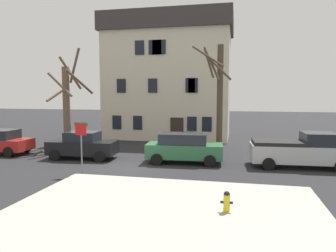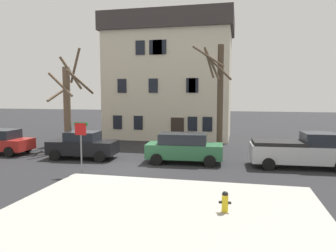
% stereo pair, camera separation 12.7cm
% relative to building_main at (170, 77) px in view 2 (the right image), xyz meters
% --- Properties ---
extents(ground_plane, '(120.00, 120.00, 0.00)m').
position_rel_building_main_xyz_m(ground_plane, '(0.19, -12.96, -5.70)').
color(ground_plane, '#262628').
extents(sidewalk_slab, '(11.01, 7.96, 0.12)m').
position_rel_building_main_xyz_m(sidewalk_slab, '(3.91, -19.23, -5.64)').
color(sidewalk_slab, '#A8A59E').
rests_on(sidewalk_slab, ground_plane).
extents(building_main, '(11.68, 6.86, 11.23)m').
position_rel_building_main_xyz_m(building_main, '(0.00, 0.00, 0.00)').
color(building_main, beige).
rests_on(building_main, ground_plane).
extents(tree_bare_near, '(3.04, 2.97, 7.50)m').
position_rel_building_main_xyz_m(tree_bare_near, '(-6.06, -8.01, -2.20)').
color(tree_bare_near, brown).
rests_on(tree_bare_near, ground_plane).
extents(tree_bare_mid, '(2.74, 2.42, 7.43)m').
position_rel_building_main_xyz_m(tree_bare_mid, '(5.03, -7.41, -1.60)').
color(tree_bare_mid, '#4C3D2D').
rests_on(tree_bare_mid, ground_plane).
extents(car_black_sedan, '(4.35, 2.18, 1.73)m').
position_rel_building_main_xyz_m(car_black_sedan, '(-3.21, -11.26, -4.83)').
color(car_black_sedan, black).
rests_on(car_black_sedan, ground_plane).
extents(car_green_wagon, '(4.57, 2.20, 1.78)m').
position_rel_building_main_xyz_m(car_green_wagon, '(3.26, -11.13, -4.78)').
color(car_green_wagon, '#2D6B42').
rests_on(car_green_wagon, ground_plane).
extents(pickup_truck_silver, '(5.46, 2.43, 1.98)m').
position_rel_building_main_xyz_m(pickup_truck_silver, '(9.84, -10.89, -4.74)').
color(pickup_truck_silver, '#B7BABF').
rests_on(pickup_truck_silver, ground_plane).
extents(fire_hydrant, '(0.42, 0.22, 0.72)m').
position_rel_building_main_xyz_m(fire_hydrant, '(5.99, -18.89, -5.21)').
color(fire_hydrant, gold).
rests_on(fire_hydrant, sidewalk_slab).
extents(street_sign_pole, '(0.76, 0.07, 2.67)m').
position_rel_building_main_xyz_m(street_sign_pole, '(-1.38, -14.94, -3.82)').
color(street_sign_pole, slate).
rests_on(street_sign_pole, ground_plane).
extents(bicycle_leaning, '(1.75, 0.11, 1.03)m').
position_rel_building_main_xyz_m(bicycle_leaning, '(-5.79, -7.61, -5.33)').
color(bicycle_leaning, black).
rests_on(bicycle_leaning, ground_plane).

